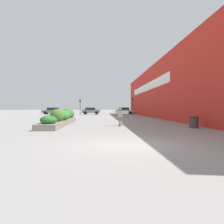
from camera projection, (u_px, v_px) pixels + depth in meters
ground_plane at (125, 144)px, 7.90m from camera, size 300.00×300.00×0.00m
building_wall_right at (158, 90)px, 28.14m from camera, size 0.67×48.95×7.88m
planter_box at (62, 118)px, 17.64m from camera, size 1.49×9.77×1.39m
skateboard at (120, 125)px, 16.04m from camera, size 0.43×0.80×0.09m
skateboarder at (120, 115)px, 16.02m from camera, size 1.22×0.46×1.35m
trash_bin at (194, 122)px, 14.24m from camera, size 0.65×0.65×0.82m
car_leftmost at (124, 111)px, 47.78m from camera, size 4.31×1.85×1.55m
car_center_left at (91, 111)px, 45.16m from camera, size 4.05×1.91×1.53m
car_center_right at (52, 111)px, 46.88m from camera, size 4.49×2.07×1.54m
traffic_light_left at (80, 104)px, 40.31m from camera, size 0.28×0.30×3.17m
traffic_light_right at (133, 103)px, 40.38m from camera, size 0.28×0.30×3.56m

